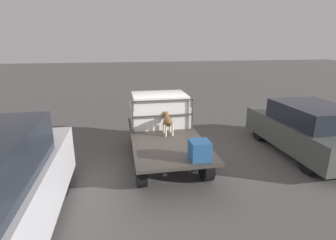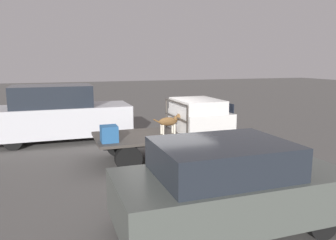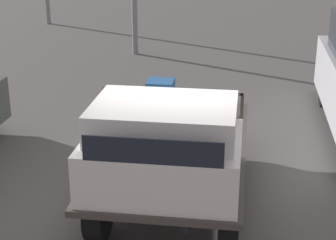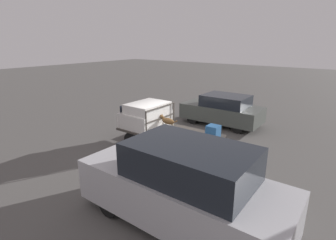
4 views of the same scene
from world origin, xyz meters
The scene contains 8 objects.
ground_plane centered at (0.00, 0.00, 0.00)m, with size 80.00×80.00×0.00m, color #514F4C.
flatbed_truck centered at (0.00, 0.00, 0.58)m, with size 4.00×1.94×0.78m.
truck_cab centered at (1.18, 0.00, 1.25)m, with size 1.47×1.82×1.00m.
truck_headboard centered at (0.41, 0.00, 1.41)m, with size 0.04×1.82×0.95m.
dog centered at (0.19, -0.10, 1.16)m, with size 0.92×0.25×0.62m.
cargo_crate centered at (-1.68, -0.48, 1.00)m, with size 0.44×0.44×0.44m.
parked_sedan centered at (-0.23, -4.35, 0.80)m, with size 4.05×1.88×1.58m.
parked_pickup_far centered at (-2.91, 3.41, 1.01)m, with size 5.02×1.94×2.07m.
Camera 4 is at (-5.82, 7.87, 4.21)m, focal length 28.00 mm.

